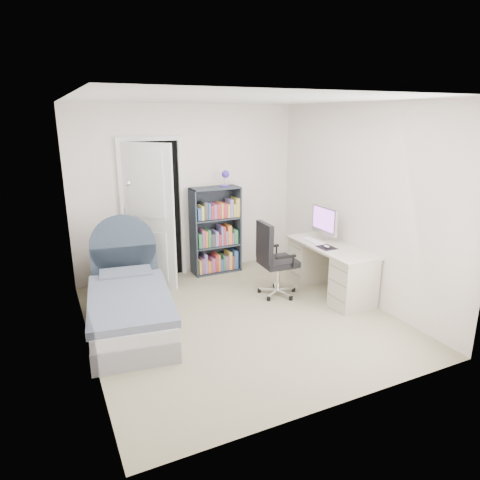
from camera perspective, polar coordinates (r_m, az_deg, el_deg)
name	(u,v)px	position (r m, az deg, el deg)	size (l,w,h in m)	color
room_shell	(240,217)	(4.79, 0.00, 3.14)	(3.50, 3.70, 2.60)	gray
door	(150,213)	(6.09, -11.88, 3.58)	(0.92, 0.64, 2.06)	black
bed	(130,304)	(5.11, -14.49, -8.32)	(1.09, 1.93, 1.13)	gray
nightstand	(110,263)	(6.04, -17.00, -2.98)	(0.44, 0.44, 0.63)	tan
floor_lamp	(129,245)	(6.09, -14.58, -0.65)	(0.22, 0.22, 1.52)	silver
bookcase	(216,234)	(6.52, -3.17, 0.86)	(0.74, 0.32, 1.56)	#313943
desk	(330,267)	(5.90, 11.87, -3.53)	(0.56, 1.39, 1.14)	beige
office_chair	(273,256)	(5.65, 4.38, -2.14)	(0.53, 0.54, 1.02)	silver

